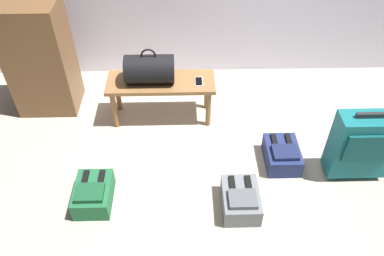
# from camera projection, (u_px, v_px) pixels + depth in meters

# --- Properties ---
(ground_plane) EXTENTS (6.60, 6.60, 0.00)m
(ground_plane) POSITION_uv_depth(u_px,v_px,m) (215.00, 172.00, 3.28)
(ground_plane) COLOR #B2A893
(bench) EXTENTS (1.00, 0.36, 0.43)m
(bench) POSITION_uv_depth(u_px,v_px,m) (161.00, 87.00, 3.58)
(bench) COLOR olive
(bench) RESTS_ON ground
(duffel_bag_black) EXTENTS (0.44, 0.26, 0.34)m
(duffel_bag_black) POSITION_uv_depth(u_px,v_px,m) (150.00, 69.00, 3.44)
(duffel_bag_black) COLOR black
(duffel_bag_black) RESTS_ON bench
(cell_phone) EXTENTS (0.07, 0.14, 0.01)m
(cell_phone) POSITION_uv_depth(u_px,v_px,m) (199.00, 82.00, 3.52)
(cell_phone) COLOR silver
(cell_phone) RESTS_ON bench
(suitcase_upright_teal) EXTENTS (0.48, 0.23, 0.67)m
(suitcase_upright_teal) POSITION_uv_depth(u_px,v_px,m) (362.00, 145.00, 3.05)
(suitcase_upright_teal) COLOR #14666B
(suitcase_upright_teal) RESTS_ON ground
(backpack_green) EXTENTS (0.28, 0.38, 0.21)m
(backpack_green) POSITION_uv_depth(u_px,v_px,m) (93.00, 194.00, 3.00)
(backpack_green) COLOR #1E6038
(backpack_green) RESTS_ON ground
(backpack_grey) EXTENTS (0.28, 0.38, 0.21)m
(backpack_grey) POSITION_uv_depth(u_px,v_px,m) (241.00, 200.00, 2.96)
(backpack_grey) COLOR slate
(backpack_grey) RESTS_ON ground
(backpack_navy) EXTENTS (0.28, 0.38, 0.21)m
(backpack_navy) POSITION_uv_depth(u_px,v_px,m) (282.00, 155.00, 3.31)
(backpack_navy) COLOR navy
(backpack_navy) RESTS_ON ground
(side_cabinet) EXTENTS (0.56, 0.44, 1.10)m
(side_cabinet) POSITION_uv_depth(u_px,v_px,m) (40.00, 58.00, 3.60)
(side_cabinet) COLOR brown
(side_cabinet) RESTS_ON ground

